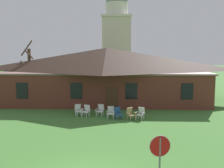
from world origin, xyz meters
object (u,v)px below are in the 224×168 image
at_px(lawn_chair_far_side, 131,113).
at_px(lawn_chair_by_porch, 78,110).
at_px(lawn_chair_near_door, 86,110).
at_px(lawn_chair_right_end, 118,113).
at_px(lawn_chair_left_end, 100,110).
at_px(stop_sign, 160,154).
at_px(lawn_chair_under_eave, 141,113).
at_px(lawn_chair_middle, 111,112).

bearing_deg(lawn_chair_far_side, lawn_chair_by_porch, 164.77).
height_order(lawn_chair_near_door, lawn_chair_right_end, same).
bearing_deg(lawn_chair_near_door, lawn_chair_far_side, -14.92).
bearing_deg(lawn_chair_far_side, lawn_chair_left_end, 153.77).
bearing_deg(stop_sign, lawn_chair_far_side, 93.13).
relative_size(lawn_chair_by_porch, lawn_chair_near_door, 1.00).
bearing_deg(stop_sign, lawn_chair_under_eave, 89.08).
distance_m(lawn_chair_middle, lawn_chair_far_side, 1.67).
bearing_deg(lawn_chair_middle, stop_sign, -79.36).
distance_m(lawn_chair_near_door, lawn_chair_middle, 2.15).
distance_m(lawn_chair_by_porch, lawn_chair_left_end, 1.87).
bearing_deg(lawn_chair_left_end, lawn_chair_far_side, -26.23).
distance_m(lawn_chair_by_porch, lawn_chair_middle, 2.87).
height_order(lawn_chair_right_end, lawn_chair_far_side, same).
xyz_separation_m(lawn_chair_by_porch, lawn_chair_far_side, (4.38, -1.19, 0.00)).
relative_size(lawn_chair_far_side, lawn_chair_under_eave, 1.00).
xyz_separation_m(stop_sign, lawn_chair_near_door, (-4.32, 12.42, -1.19)).
bearing_deg(stop_sign, lawn_chair_middle, 100.64).
distance_m(stop_sign, lawn_chair_right_end, 11.80).
xyz_separation_m(lawn_chair_near_door, lawn_chair_left_end, (1.18, 0.25, 0.00)).
xyz_separation_m(lawn_chair_by_porch, lawn_chair_right_end, (3.38, -1.00, 0.00)).
bearing_deg(lawn_chair_by_porch, lawn_chair_far_side, -15.23).
bearing_deg(lawn_chair_under_eave, stop_sign, -90.92).
height_order(stop_sign, lawn_chair_middle, stop_sign).
relative_size(stop_sign, lawn_chair_by_porch, 2.49).
distance_m(lawn_chair_left_end, lawn_chair_under_eave, 3.51).
distance_m(lawn_chair_right_end, lawn_chair_under_eave, 1.82).
xyz_separation_m(stop_sign, lawn_chair_middle, (-2.23, 11.90, -1.19)).
height_order(stop_sign, lawn_chair_under_eave, stop_sign).
xyz_separation_m(lawn_chair_right_end, lawn_chair_far_side, (1.00, -0.19, 0.00)).
height_order(lawn_chair_by_porch, lawn_chair_middle, same).
height_order(stop_sign, lawn_chair_far_side, stop_sign).
height_order(lawn_chair_middle, lawn_chair_right_end, same).
relative_size(lawn_chair_by_porch, lawn_chair_far_side, 1.00).
xyz_separation_m(lawn_chair_by_porch, lawn_chair_left_end, (1.87, 0.05, 0.00)).
distance_m(stop_sign, lawn_chair_left_end, 13.12).
bearing_deg(lawn_chair_under_eave, lawn_chair_by_porch, 168.24).
bearing_deg(lawn_chair_right_end, lawn_chair_middle, 155.91).
relative_size(lawn_chair_left_end, lawn_chair_far_side, 1.00).
bearing_deg(lawn_chair_near_door, lawn_chair_by_porch, 163.13).
relative_size(lawn_chair_by_porch, lawn_chair_right_end, 1.00).
xyz_separation_m(lawn_chair_left_end, lawn_chair_right_end, (1.51, -1.05, 0.00)).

